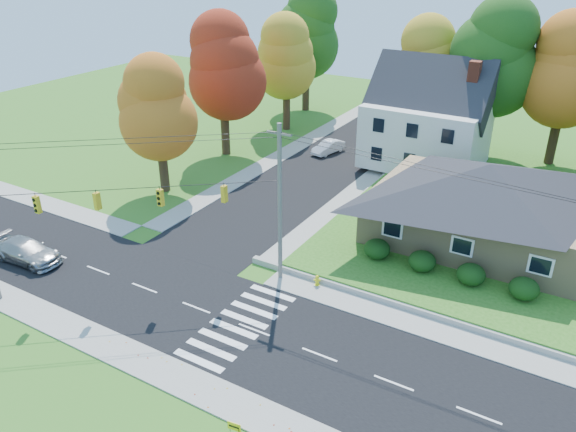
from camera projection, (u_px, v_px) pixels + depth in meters
name	position (u px, v px, depth m)	size (l,w,h in m)	color
ground	(254.00, 330.00, 30.40)	(120.00, 120.00, 0.00)	#3D7923
road_main	(254.00, 330.00, 30.39)	(90.00, 8.00, 0.02)	black
road_cross	(335.00, 159.00, 54.13)	(8.00, 44.00, 0.02)	black
sidewalk_north	(300.00, 286.00, 34.24)	(90.00, 2.00, 0.08)	#9C9A90
sidewalk_south	(195.00, 386.00, 26.52)	(90.00, 2.00, 0.08)	#9C9A90
lawn	(565.00, 229.00, 40.56)	(30.00, 30.00, 0.50)	#3D7923
ranch_house	(484.00, 201.00, 37.65)	(14.60, 10.60, 5.40)	tan
colonial_house	(428.00, 120.00, 49.98)	(10.40, 8.40, 9.60)	silver
hedge_row	(446.00, 268.00, 34.04)	(10.70, 1.70, 1.27)	#163A10
traffic_infrastructure	(264.00, 236.00, 29.24)	(38.10, 10.66, 10.00)	#666059
tree_lot_0	(431.00, 64.00, 53.90)	(6.72, 6.72, 12.51)	#3F2A19
tree_lot_1	(495.00, 58.00, 49.81)	(7.84, 7.84, 14.60)	#3F2A19
tree_lot_2	(568.00, 70.00, 48.13)	(7.28, 7.28, 13.56)	#3F2A19
tree_west_0	(157.00, 107.00, 44.28)	(6.16, 6.16, 11.47)	#3F2A19
tree_west_1	(222.00, 67.00, 51.88)	(7.28, 7.28, 13.56)	#3F2A19
tree_west_2	(286.00, 58.00, 59.43)	(6.72, 6.72, 12.51)	#3F2A19
tree_west_3	(307.00, 34.00, 65.95)	(7.84, 7.84, 14.60)	#3F2A19
silver_sedan	(26.00, 251.00, 36.62)	(2.05, 5.05, 1.47)	#A0A0A0
white_car	(328.00, 147.00, 55.39)	(1.31, 3.76, 1.24)	silver
fire_hydrant	(317.00, 281.00, 34.13)	(0.43, 0.33, 0.75)	yellow
yard_sign	(234.00, 427.00, 23.63)	(0.62, 0.12, 0.78)	black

